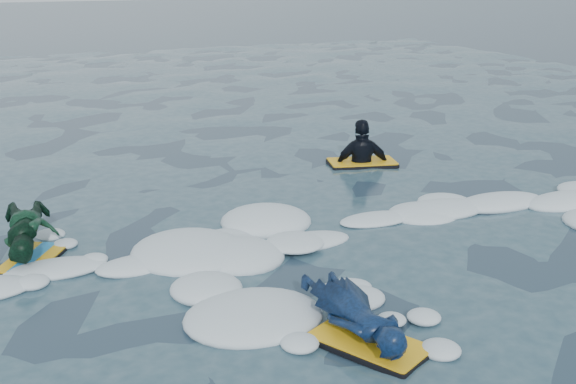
# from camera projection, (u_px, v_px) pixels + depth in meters

# --- Properties ---
(ground) EXTENTS (120.00, 120.00, 0.00)m
(ground) POSITION_uv_depth(u_px,v_px,m) (232.00, 314.00, 6.55)
(ground) COLOR #172438
(ground) RESTS_ON ground
(foam_band) EXTENTS (12.00, 3.10, 0.30)m
(foam_band) POSITION_uv_depth(u_px,v_px,m) (201.00, 271.00, 7.46)
(foam_band) COLOR silver
(foam_band) RESTS_ON ground
(prone_woman_unit) EXTENTS (0.94, 1.54, 0.38)m
(prone_woman_unit) POSITION_uv_depth(u_px,v_px,m) (357.00, 316.00, 6.10)
(prone_woman_unit) COLOR black
(prone_woman_unit) RESTS_ON ground
(prone_child_unit) EXTENTS (0.84, 1.38, 0.51)m
(prone_child_unit) POSITION_uv_depth(u_px,v_px,m) (30.00, 234.00, 7.76)
(prone_child_unit) COLOR black
(prone_child_unit) RESTS_ON ground
(waiting_rider_unit) EXTENTS (1.17, 0.81, 1.59)m
(waiting_rider_unit) POSITION_uv_depth(u_px,v_px,m) (362.00, 169.00, 11.38)
(waiting_rider_unit) COLOR black
(waiting_rider_unit) RESTS_ON ground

